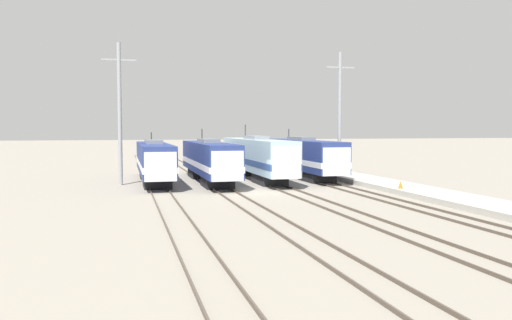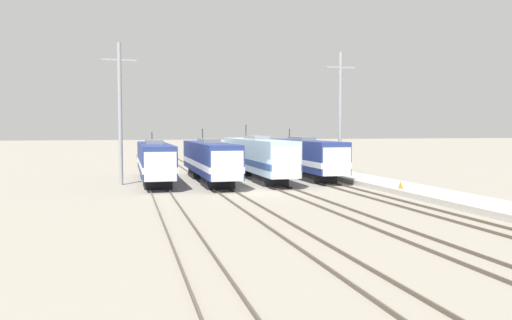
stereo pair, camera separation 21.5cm
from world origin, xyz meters
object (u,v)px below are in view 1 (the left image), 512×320
(locomotive_center_right, at_px, (257,157))
(traffic_cone, at_px, (401,185))
(locomotive_center_left, at_px, (209,160))
(locomotive_far_right, at_px, (303,157))
(catenary_tower_left, at_px, (120,112))
(catenary_tower_right, at_px, (340,114))
(locomotive_far_left, at_px, (154,161))

(locomotive_center_right, bearing_deg, traffic_cone, -60.33)
(locomotive_center_left, distance_m, locomotive_far_right, 10.35)
(locomotive_center_right, height_order, catenary_tower_left, catenary_tower_left)
(locomotive_center_right, bearing_deg, locomotive_far_right, 5.27)
(locomotive_center_right, relative_size, locomotive_far_right, 1.09)
(locomotive_center_right, relative_size, catenary_tower_left, 1.57)
(catenary_tower_right, bearing_deg, locomotive_far_right, 143.41)
(locomotive_center_left, relative_size, traffic_cone, 31.00)
(locomotive_center_right, xyz_separation_m, catenary_tower_right, (8.15, -1.82, 4.33))
(locomotive_center_left, distance_m, catenary_tower_left, 9.27)
(locomotive_center_right, xyz_separation_m, locomotive_far_right, (5.08, 0.47, -0.07))
(catenary_tower_left, relative_size, catenary_tower_right, 1.00)
(catenary_tower_left, distance_m, traffic_cone, 24.99)
(locomotive_far_left, distance_m, locomotive_center_left, 5.17)
(traffic_cone, bearing_deg, locomotive_far_right, 101.14)
(catenary_tower_left, bearing_deg, locomotive_center_left, 2.08)
(locomotive_center_right, relative_size, catenary_tower_right, 1.57)
(catenary_tower_left, bearing_deg, traffic_cone, -29.72)
(locomotive_far_left, xyz_separation_m, locomotive_far_right, (15.23, 1.03, 0.10))
(locomotive_far_left, relative_size, traffic_cone, 30.46)
(catenary_tower_left, bearing_deg, locomotive_center_right, 7.84)
(traffic_cone, bearing_deg, catenary_tower_right, 88.78)
(locomotive_center_left, bearing_deg, locomotive_center_right, 16.70)
(locomotive_far_left, xyz_separation_m, traffic_cone, (18.05, -13.30, -1.36))
(catenary_tower_right, distance_m, traffic_cone, 13.40)
(locomotive_center_left, xyz_separation_m, locomotive_far_right, (10.15, 1.99, 0.06))
(catenary_tower_right, xyz_separation_m, traffic_cone, (-0.26, -12.05, -5.86))
(locomotive_center_right, bearing_deg, locomotive_center_left, -163.30)
(locomotive_far_right, bearing_deg, locomotive_center_right, -174.73)
(locomotive_center_left, xyz_separation_m, locomotive_center_right, (5.08, 1.52, 0.12))
(locomotive_center_left, height_order, catenary_tower_left, catenary_tower_left)
(locomotive_center_left, bearing_deg, catenary_tower_left, -177.92)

